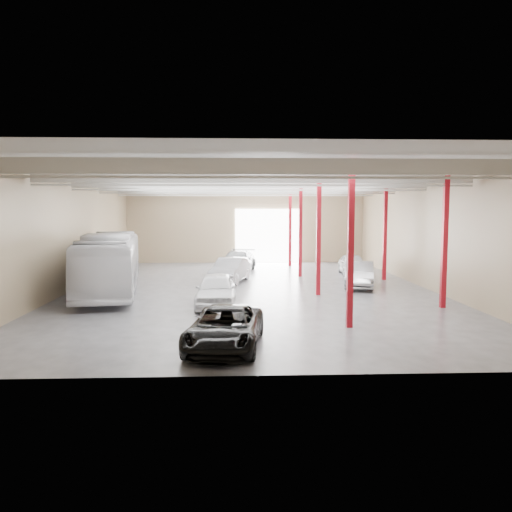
{
  "coord_description": "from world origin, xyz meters",
  "views": [
    {
      "loc": [
        -1.01,
        -30.54,
        4.98
      ],
      "look_at": [
        0.23,
        -1.02,
        2.2
      ],
      "focal_mm": 35.0,
      "sensor_mm": 36.0,
      "label": 1
    }
  ],
  "objects": [
    {
      "name": "car_right_near",
      "position": [
        6.94,
        0.8,
        0.82
      ],
      "size": [
        2.92,
        5.24,
        1.64
      ],
      "primitive_type": "imported",
      "rotation": [
        0.0,
        0.0,
        -0.25
      ],
      "color": "#A4A4A8",
      "rests_on": "ground"
    },
    {
      "name": "black_sedan",
      "position": [
        -1.39,
        -13.0,
        0.74
      ],
      "size": [
        3.12,
        5.62,
        1.49
      ],
      "primitive_type": "imported",
      "rotation": [
        0.0,
        0.0,
        -0.13
      ],
      "color": "black",
      "rests_on": "ground"
    },
    {
      "name": "car_right_far",
      "position": [
        7.92,
        6.78,
        0.78
      ],
      "size": [
        2.18,
        4.72,
        1.57
      ],
      "primitive_type": "imported",
      "rotation": [
        0.0,
        0.0,
        -0.07
      ],
      "color": "silver",
      "rests_on": "ground"
    },
    {
      "name": "car_row_c",
      "position": [
        -0.82,
        9.0,
        0.83
      ],
      "size": [
        3.37,
        6.08,
        1.67
      ],
      "primitive_type": "imported",
      "rotation": [
        0.0,
        0.0,
        -0.19
      ],
      "color": "slate",
      "rests_on": "ground"
    },
    {
      "name": "car_row_b",
      "position": [
        -1.35,
        3.22,
        0.84
      ],
      "size": [
        3.01,
        5.36,
        1.67
      ],
      "primitive_type": "imported",
      "rotation": [
        0.0,
        0.0,
        -0.26
      ],
      "color": "#B6B6BB",
      "rests_on": "ground"
    },
    {
      "name": "depot_shell",
      "position": [
        0.13,
        0.48,
        4.98
      ],
      "size": [
        22.12,
        32.12,
        7.06
      ],
      "color": "#3F3F44",
      "rests_on": "ground"
    },
    {
      "name": "coach_bus",
      "position": [
        -8.5,
        -0.63,
        1.78
      ],
      "size": [
        5.03,
        13.08,
        3.55
      ],
      "primitive_type": "imported",
      "rotation": [
        0.0,
        0.0,
        0.16
      ],
      "color": "silver",
      "rests_on": "ground"
    },
    {
      "name": "car_row_a",
      "position": [
        -2.0,
        -5.16,
        0.85
      ],
      "size": [
        2.04,
        5.01,
        1.7
      ],
      "primitive_type": "imported",
      "rotation": [
        0.0,
        0.0,
        -0.01
      ],
      "color": "white",
      "rests_on": "ground"
    }
  ]
}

